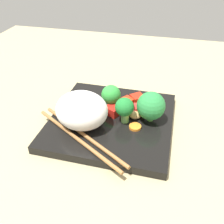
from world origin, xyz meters
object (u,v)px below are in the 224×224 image
square_plate (112,121)px  rice_mound (82,110)px  broccoli_floret_0 (124,108)px  chopstick_pair (80,136)px  carrot_slice_2 (135,127)px

square_plate → rice_mound: size_ratio=2.43×
square_plate → broccoli_floret_0: size_ratio=4.49×
rice_mound → broccoli_floret_0: bearing=112.0°
rice_mound → broccoli_floret_0: 7.90cm
chopstick_pair → square_plate: bearing=92.6°
square_plate → broccoli_floret_0: 4.84cm
chopstick_pair → broccoli_floret_0: bearing=76.0°
square_plate → carrot_slice_2: carrot_slice_2 is taller
rice_mound → chopstick_pair: (3.53, 0.70, -3.12)cm
rice_mound → carrot_slice_2: 10.35cm
square_plate → chopstick_pair: 8.29cm
square_plate → chopstick_pair: (7.19, -3.98, 1.13)cm
rice_mound → chopstick_pair: size_ratio=0.48×
broccoli_floret_0 → chopstick_pair: bearing=-45.6°
square_plate → carrot_slice_2: (2.10, 5.04, 1.05)cm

